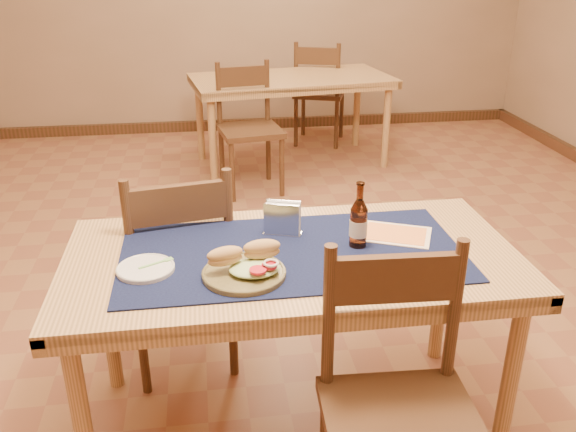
{
  "coord_description": "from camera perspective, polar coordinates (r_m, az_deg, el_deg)",
  "views": [
    {
      "loc": [
        -0.29,
        -2.69,
        1.75
      ],
      "look_at": [
        0.0,
        -0.7,
        0.85
      ],
      "focal_mm": 38.0,
      "sensor_mm": 36.0,
      "label": 1
    }
  ],
  "objects": [
    {
      "name": "baseboard",
      "position": [
        3.19,
        -1.81,
        -8.08
      ],
      "size": [
        6.0,
        7.0,
        0.1
      ],
      "color": "#492A1A",
      "rests_on": "ground"
    },
    {
      "name": "beer_bottle",
      "position": [
        2.17,
        6.62,
        -0.63
      ],
      "size": [
        0.06,
        0.06,
        0.24
      ],
      "color": "#4B200D",
      "rests_on": "placemat"
    },
    {
      "name": "chair_main_near",
      "position": [
        1.89,
        10.46,
        -17.42
      ],
      "size": [
        0.47,
        0.47,
        0.97
      ],
      "color": "#492A1A",
      "rests_on": "ground"
    },
    {
      "name": "napkin_holder",
      "position": [
        2.26,
        -0.54,
        -0.3
      ],
      "size": [
        0.15,
        0.09,
        0.13
      ],
      "color": "silver",
      "rests_on": "placemat"
    },
    {
      "name": "chair_back_near",
      "position": [
        4.65,
        -3.69,
        8.39
      ],
      "size": [
        0.51,
        0.51,
        0.96
      ],
      "color": "#492A1A",
      "rests_on": "ground"
    },
    {
      "name": "chair_back_far",
      "position": [
        5.81,
        2.92,
        11.59
      ],
      "size": [
        0.57,
        0.57,
        0.96
      ],
      "color": "#492A1A",
      "rests_on": "ground"
    },
    {
      "name": "main_table",
      "position": [
        2.2,
        0.37,
        -5.41
      ],
      "size": [
        1.6,
        0.8,
        0.75
      ],
      "color": "tan",
      "rests_on": "ground"
    },
    {
      "name": "chair_main_far",
      "position": [
        2.64,
        -10.21,
        -4.56
      ],
      "size": [
        0.52,
        0.52,
        0.97
      ],
      "color": "#492A1A",
      "rests_on": "ground"
    },
    {
      "name": "room",
      "position": [
        2.73,
        -2.19,
        16.7
      ],
      "size": [
        6.04,
        7.04,
        2.84
      ],
      "color": "#90603F",
      "rests_on": "ground"
    },
    {
      "name": "side_plate",
      "position": [
        2.09,
        -13.19,
        -4.77
      ],
      "size": [
        0.19,
        0.19,
        0.02
      ],
      "color": "silver",
      "rests_on": "placemat"
    },
    {
      "name": "placemat",
      "position": [
        2.16,
        0.38,
        -3.43
      ],
      "size": [
        1.2,
        0.6,
        0.01
      ],
      "primitive_type": "cube",
      "color": "#101A3E",
      "rests_on": "main_table"
    },
    {
      "name": "sandwich_plate",
      "position": [
        2.0,
        -3.92,
        -4.82
      ],
      "size": [
        0.28,
        0.28,
        0.11
      ],
      "color": "brown",
      "rests_on": "placemat"
    },
    {
      "name": "back_table",
      "position": [
        5.19,
        0.32,
        12.01
      ],
      "size": [
        1.73,
        1.03,
        0.75
      ],
      "color": "tan",
      "rests_on": "ground"
    },
    {
      "name": "menu_card",
      "position": [
        2.31,
        10.01,
        -1.67
      ],
      "size": [
        0.31,
        0.28,
        0.01
      ],
      "color": "#F9DEBC",
      "rests_on": "placemat"
    },
    {
      "name": "fork",
      "position": [
        2.1,
        -12.01,
        -4.26
      ],
      "size": [
        0.11,
        0.07,
        0.0
      ],
      "color": "#7DC069",
      "rests_on": "side_plate"
    }
  ]
}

